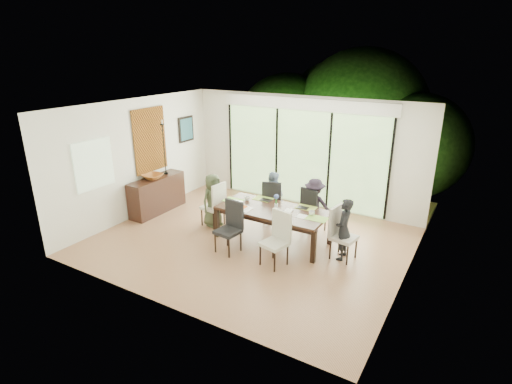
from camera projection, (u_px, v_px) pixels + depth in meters
The scene contains 62 objects.
floor at pixel (250, 242), 8.15m from camera, with size 6.00×5.00×0.01m, color brown.
ceiling at pixel (249, 108), 7.24m from camera, with size 6.00×5.00×0.01m, color white.
wall_back at pixel (303, 152), 9.73m from camera, with size 6.00×0.02×2.70m, color silver.
wall_front at pixel (157, 225), 5.66m from camera, with size 6.00×0.02×2.70m, color silver.
wall_left at pixel (137, 158), 9.13m from camera, with size 0.02×5.00×2.70m, color white.
wall_right at pixel (413, 208), 6.25m from camera, with size 0.02×5.00×2.70m, color beige.
glass_doors at pixel (302, 158), 9.74m from camera, with size 4.20×0.02×2.30m, color #598C3F.
blinds_header at pixel (304, 104), 9.30m from camera, with size 4.40×0.06×0.28m, color white.
mullion_a at pixel (231, 148), 10.74m from camera, with size 0.05×0.04×2.30m, color black.
mullion_b at pixel (277, 154), 10.07m from camera, with size 0.05×0.04×2.30m, color black.
mullion_c at pixel (329, 162), 9.40m from camera, with size 0.05×0.04×2.30m, color black.
mullion_d at pixel (390, 171), 8.73m from camera, with size 0.05×0.04×2.30m, color black.
side_window at pixel (94, 164), 8.09m from camera, with size 0.02×0.90×1.00m, color #8CAD7F.
deck at pixel (314, 195), 10.92m from camera, with size 6.00×1.80×0.10m, color brown.
rail_top at pixel (326, 167), 11.37m from camera, with size 6.00×0.08×0.06m, color brown.
foliage_left at pixel (286, 125), 12.74m from camera, with size 3.20×3.20×3.20m, color #14380F.
foliage_mid at pixel (361, 116), 12.05m from camera, with size 4.00×4.00×4.00m, color #14380F.
foliage_right at pixel (416, 146), 10.72m from camera, with size 2.80×2.80×2.80m, color #14380F.
foliage_far at pixel (337, 116), 13.16m from camera, with size 3.60×3.60×3.60m, color #14380F.
table_top at pixel (273, 210), 8.00m from camera, with size 2.20×1.01×0.06m, color black.
table_apron at pixel (273, 214), 8.02m from camera, with size 2.02×0.83×0.09m, color black.
table_leg_fl at pixel (217, 222), 8.28m from camera, with size 0.08×0.08×0.63m, color black.
table_leg_fr at pixel (313, 247), 7.25m from camera, with size 0.08×0.08×0.63m, color black.
table_leg_bl at pixel (239, 209), 8.98m from camera, with size 0.08×0.08×0.63m, color black.
table_leg_br at pixel (330, 230), 7.94m from camera, with size 0.08×0.08×0.63m, color black.
chair_left_end at pixel (213, 204), 8.77m from camera, with size 0.42×0.42×1.01m, color silver, non-canonical shape.
chair_right_end at pixel (344, 234), 7.33m from camera, with size 0.42×0.42×1.01m, color beige, non-canonical shape.
chair_far_left at pixel (273, 200), 8.95m from camera, with size 0.42×0.42×1.01m, color black, non-canonical shape.
chair_far_right at pixel (314, 209), 8.47m from camera, with size 0.42×0.42×1.01m, color black, non-canonical shape.
chair_near_left at pixel (228, 228), 7.58m from camera, with size 0.42×0.42×1.01m, color black, non-canonical shape.
chair_near_right at pixel (274, 240), 7.10m from camera, with size 0.42×0.42×1.01m, color beige, non-canonical shape.
person_left_end at pixel (213, 200), 8.73m from camera, with size 0.55×0.35×1.18m, color #3E4931.
person_right_end at pixel (344, 229), 7.31m from camera, with size 0.55×0.35×1.18m, color black.
person_far_left at pixel (273, 197), 8.91m from camera, with size 0.55×0.35×1.18m, color #7C95B3.
person_far_right at pixel (314, 205), 8.43m from camera, with size 0.55×0.35×1.18m, color #251C2A.
placemat_left at pixel (233, 200), 8.44m from camera, with size 0.40×0.29×0.01m, color #84C245.
placemat_right at pixel (317, 218), 7.53m from camera, with size 0.40×0.29×0.01m, color #7FB440.
placemat_far_l at pixel (263, 199), 8.53m from camera, with size 0.40×0.29×0.01m, color #8EB340.
placemat_far_r at pixel (306, 208), 8.05m from camera, with size 0.40×0.29×0.01m, color olive.
placemat_paper at pixel (242, 208), 8.01m from camera, with size 0.40×0.29×0.01m, color white.
tablet_far_l at pixel (266, 200), 8.43m from camera, with size 0.24×0.17×0.01m, color black.
tablet_far_r at pixel (303, 208), 8.03m from camera, with size 0.22×0.16×0.01m, color black.
papers at pixel (304, 217), 7.61m from camera, with size 0.28×0.20×0.00m, color white.
platter_base at pixel (241, 208), 8.00m from camera, with size 0.24×0.24×0.02m, color white.
platter_snacks at pixel (241, 207), 8.00m from camera, with size 0.18×0.18×0.01m, color #DC5D19.
vase at pixel (276, 206), 7.98m from camera, with size 0.07×0.07×0.11m, color silver.
hyacinth_stems at pixel (276, 201), 7.95m from camera, with size 0.04×0.04×0.15m, color #337226.
hyacinth_blooms at pixel (276, 197), 7.92m from camera, with size 0.10×0.10×0.10m, color #475EB2.
laptop at pixel (235, 202), 8.31m from camera, with size 0.30×0.19×0.02m, color silver.
cup_a at pixel (247, 198), 8.43m from camera, with size 0.11×0.11×0.09m, color white.
cup_b at pixel (277, 210), 7.82m from camera, with size 0.09×0.09×0.08m, color white.
cup_c at pixel (312, 213), 7.67m from camera, with size 0.11×0.11×0.09m, color white.
book at pixel (285, 210), 7.90m from camera, with size 0.15×0.21×0.02m, color white.
sideboard at pixel (157, 195), 9.54m from camera, with size 0.43×1.52×0.85m, color black.
bowl at pixel (153, 176), 9.30m from camera, with size 0.45×0.45×0.11m, color #975320.
candlestick_base at pixel (166, 173), 9.68m from camera, with size 0.09×0.09×0.04m, color black.
candlestick_shaft at pixel (164, 149), 9.48m from camera, with size 0.02×0.02×1.19m, color black.
candlestick_pan at pixel (162, 124), 9.28m from camera, with size 0.09×0.09×0.03m, color black.
candle at pixel (162, 122), 9.26m from camera, with size 0.03×0.03×0.09m, color silver.
tapestry at pixel (150, 140), 9.32m from camera, with size 0.02×1.00×1.50m, color #9A5316.
art_frame at pixel (186, 129), 10.36m from camera, with size 0.03×0.55×0.65m, color black.
art_canvas at pixel (187, 129), 10.35m from camera, with size 0.01×0.45×0.55m, color #1B4A59.
Camera 1 is at (3.84, -6.25, 3.70)m, focal length 28.00 mm.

